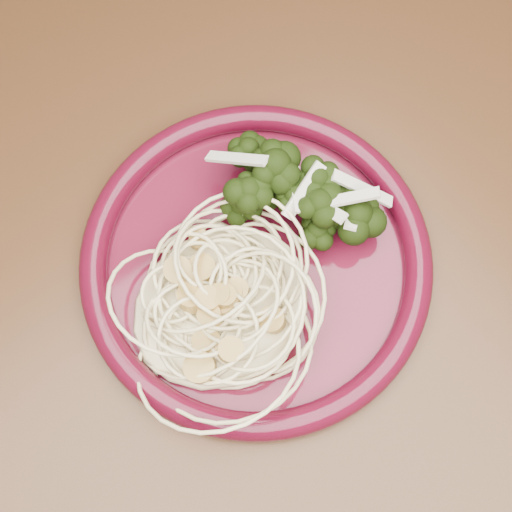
{
  "coord_description": "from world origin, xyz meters",
  "views": [
    {
      "loc": [
        -0.05,
        -0.16,
        1.23
      ],
      "look_at": [
        0.04,
        -0.03,
        0.77
      ],
      "focal_mm": 50.0,
      "sensor_mm": 36.0,
      "label": 1
    }
  ],
  "objects": [
    {
      "name": "scallop_cluster",
      "position": [
        0.01,
        -0.04,
        0.8
      ],
      "size": [
        0.12,
        0.12,
        0.03
      ],
      "primitive_type": null,
      "rotation": [
        0.0,
        0.0,
        0.29
      ],
      "color": "gold",
      "rests_on": "spaghetti_pile"
    },
    {
      "name": "spaghetti_pile",
      "position": [
        0.01,
        -0.04,
        0.77
      ],
      "size": [
        0.15,
        0.14,
        0.03
      ],
      "primitive_type": "ellipsoid",
      "rotation": [
        0.0,
        0.0,
        0.29
      ],
      "color": "beige",
      "rests_on": "dinner_plate"
    },
    {
      "name": "broccoli_pile",
      "position": [
        0.09,
        -0.02,
        0.78
      ],
      "size": [
        0.1,
        0.14,
        0.04
      ],
      "primitive_type": "ellipsoid",
      "rotation": [
        0.0,
        0.0,
        0.29
      ],
      "color": "black",
      "rests_on": "dinner_plate"
    },
    {
      "name": "dining_table",
      "position": [
        0.0,
        0.0,
        0.65
      ],
      "size": [
        1.2,
        0.8,
        0.75
      ],
      "color": "#472814",
      "rests_on": "ground"
    },
    {
      "name": "dinner_plate",
      "position": [
        0.04,
        -0.03,
        0.76
      ],
      "size": [
        0.3,
        0.3,
        0.02
      ],
      "rotation": [
        0.0,
        0.0,
        0.29
      ],
      "color": "#4C0C1D",
      "rests_on": "dining_table"
    },
    {
      "name": "onion_garnish",
      "position": [
        0.09,
        -0.02,
        0.8
      ],
      "size": [
        0.07,
        0.09,
        0.04
      ],
      "primitive_type": null,
      "rotation": [
        0.0,
        0.0,
        0.29
      ],
      "color": "beige",
      "rests_on": "broccoli_pile"
    }
  ]
}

